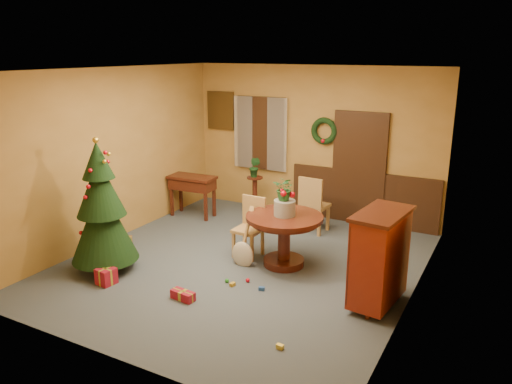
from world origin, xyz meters
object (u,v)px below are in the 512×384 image
Objects in this scene: writing_desk at (192,186)px; sideboard at (380,256)px; dining_table at (284,231)px; chair_near at (251,225)px; christmas_tree at (102,209)px.

writing_desk is 4.54m from sideboard.
dining_table is at bearing 160.67° from sideboard.
chair_near is 2.32m from sideboard.
sideboard is at bearing -23.74° from writing_desk.
christmas_tree is (-1.62, -1.52, 0.44)m from chair_near.
christmas_tree reaches higher than dining_table.
writing_desk is at bearing 149.08° from chair_near.
writing_desk is (-2.57, 1.27, 0.05)m from dining_table.
christmas_tree is at bearing -83.27° from writing_desk.
dining_table is at bearing -10.12° from chair_near.
christmas_tree is at bearing -148.11° from dining_table.
christmas_tree is 3.94m from sideboard.
writing_desk is (-0.32, 2.68, -0.34)m from christmas_tree.
chair_near is 2.26m from christmas_tree.
chair_near is 0.75× the size of sideboard.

